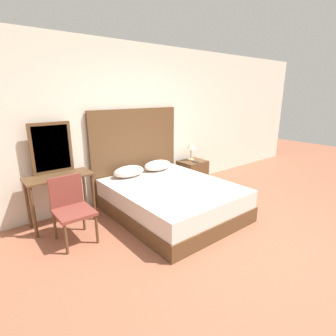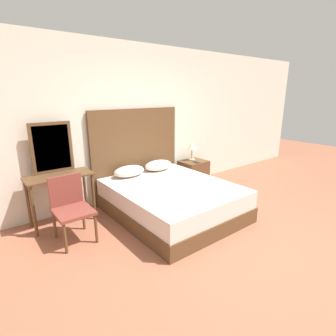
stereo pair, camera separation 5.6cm
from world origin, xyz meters
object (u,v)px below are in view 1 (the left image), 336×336
Objects in this scene: bed at (172,200)px; phone_on_bed at (180,178)px; table_lamp at (191,147)px; nightstand at (192,173)px; vanity_desk at (60,185)px; chair at (71,205)px; phone_on_nightstand at (195,162)px.

phone_on_bed reaches higher than bed.
bed is 5.36× the size of table_lamp.
vanity_desk reaches higher than nightstand.
table_lamp is at bearing 73.81° from nightstand.
bed is 2.39× the size of chair.
vanity_desk is (-1.46, 0.77, 0.35)m from bed.
table_lamp is 0.35m from phone_on_nightstand.
table_lamp reaches higher than nightstand.
table_lamp reaches higher than vanity_desk.
phone_on_nightstand is (-0.04, -0.11, 0.27)m from nightstand.
phone_on_nightstand is (-0.06, -0.20, -0.28)m from table_lamp.
nightstand is (1.20, 0.78, 0.02)m from bed.
chair is (-1.79, 0.11, -0.02)m from phone_on_bed.
bed is at bearing -9.93° from chair.
table_lamp is (0.03, 0.09, 0.55)m from nightstand.
vanity_desk is at bearing -177.98° from table_lamp.
phone_on_bed is 1.12m from nightstand.
vanity_desk is (-2.62, 0.10, 0.06)m from phone_on_nightstand.
nightstand is at bearing 10.89° from chair.
bed is 12.59× the size of phone_on_bed.
chair is at bearing -167.42° from table_lamp.
phone_on_bed is 1.00m from phone_on_nightstand.
vanity_desk is at bearing 160.63° from phone_on_bed.
phone_on_bed is 1.02× the size of phone_on_nightstand.
phone_on_nightstand is 2.62m from vanity_desk.
phone_on_nightstand is (1.16, 0.67, 0.29)m from bed.
phone_on_nightstand is 2.68m from chair.
vanity_desk is (-2.65, -0.01, 0.33)m from nightstand.
phone_on_bed is 0.19× the size of chair.
phone_on_bed is at bearing -3.41° from chair.
chair is at bearing 170.07° from bed.
phone_on_nightstand is at bearing 30.69° from phone_on_bed.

